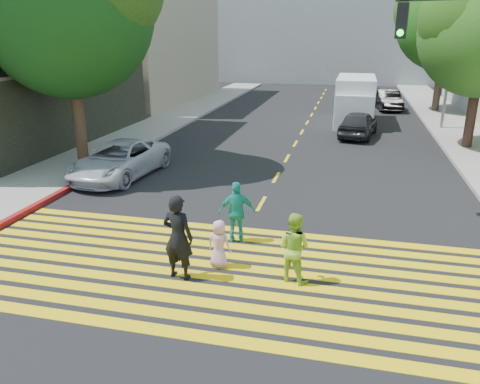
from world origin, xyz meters
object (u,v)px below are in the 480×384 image
at_px(tree_right_far, 449,15).
at_px(pedestrian_extra, 237,212).
at_px(dark_car_near, 358,124).
at_px(pedestrian_child, 219,244).
at_px(pedestrian_man, 178,237).
at_px(pedestrian_woman, 293,247).
at_px(dark_car_parked, 387,100).
at_px(white_sedan, 120,160).
at_px(tree_left, 68,0).
at_px(white_van, 355,102).
at_px(silver_car, 367,92).

xyz_separation_m(tree_right_far, pedestrian_extra, (-8.51, -24.08, -5.59)).
distance_m(pedestrian_extra, dark_car_near, 14.73).
bearing_deg(pedestrian_child, pedestrian_man, 52.42).
xyz_separation_m(tree_right_far, pedestrian_child, (-8.57, -25.62, -5.83)).
distance_m(tree_right_far, dark_car_near, 12.47).
distance_m(pedestrian_woman, dark_car_parked, 26.58).
bearing_deg(pedestrian_woman, pedestrian_child, 12.01).
distance_m(pedestrian_extra, white_sedan, 7.45).
xyz_separation_m(pedestrian_woman, dark_car_near, (1.41, 16.16, -0.11)).
bearing_deg(dark_car_near, tree_right_far, -109.26).
height_order(tree_right_far, pedestrian_child, tree_right_far).
height_order(tree_left, pedestrian_extra, tree_left).
relative_size(dark_car_near, dark_car_parked, 0.95).
bearing_deg(tree_left, tree_right_far, 47.83).
bearing_deg(white_van, pedestrian_man, -99.78).
bearing_deg(pedestrian_man, white_van, -92.01).
height_order(pedestrian_extra, silver_car, pedestrian_extra).
bearing_deg(pedestrian_extra, white_sedan, -55.92).
distance_m(tree_right_far, dark_car_parked, 6.62).
bearing_deg(tree_right_far, pedestrian_woman, -104.72).
height_order(pedestrian_man, dark_car_near, pedestrian_man).
bearing_deg(silver_car, pedestrian_child, 82.54).
bearing_deg(white_sedan, tree_right_far, 58.26).
relative_size(silver_car, dark_car_parked, 1.10).
distance_m(pedestrian_man, pedestrian_woman, 2.57).
bearing_deg(pedestrian_child, dark_car_parked, -91.76).
height_order(tree_left, white_sedan, tree_left).
bearing_deg(dark_car_parked, tree_left, -132.89).
bearing_deg(pedestrian_extra, silver_car, -114.57).
distance_m(white_sedan, white_van, 16.19).
distance_m(tree_right_far, pedestrian_man, 28.43).
height_order(tree_left, dark_car_parked, tree_left).
height_order(pedestrian_child, white_sedan, white_sedan).
distance_m(pedestrian_man, white_sedan, 8.53).
xyz_separation_m(tree_left, pedestrian_man, (7.20, -8.09, -5.48)).
bearing_deg(silver_car, pedestrian_man, 81.35).
relative_size(dark_car_parked, white_van, 0.73).
distance_m(pedestrian_woman, pedestrian_child, 1.81).
relative_size(pedestrian_child, silver_car, 0.25).
height_order(tree_right_far, pedestrian_woman, tree_right_far).
bearing_deg(white_van, dark_car_near, -85.89).
relative_size(pedestrian_man, dark_car_near, 0.48).
xyz_separation_m(pedestrian_man, pedestrian_extra, (0.80, 2.23, -0.17)).
height_order(pedestrian_man, white_sedan, pedestrian_man).
xyz_separation_m(pedestrian_woman, pedestrian_extra, (-1.72, 1.77, 0.01)).
height_order(pedestrian_man, silver_car, pedestrian_man).
bearing_deg(pedestrian_man, pedestrian_extra, -101.70).
bearing_deg(dark_car_near, pedestrian_child, 88.44).
xyz_separation_m(pedestrian_child, dark_car_parked, (5.25, 26.12, 0.12)).
bearing_deg(dark_car_parked, dark_car_near, -109.16).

